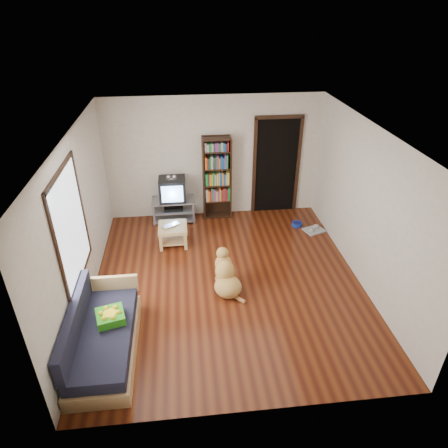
{
  "coord_description": "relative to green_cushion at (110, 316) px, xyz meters",
  "views": [
    {
      "loc": [
        -0.66,
        -5.43,
        4.27
      ],
      "look_at": [
        -0.02,
        0.4,
        0.9
      ],
      "focal_mm": 32.0,
      "sensor_mm": 36.0,
      "label": 1
    }
  ],
  "objects": [
    {
      "name": "laptop",
      "position": [
        0.83,
        2.48,
        -0.07
      ],
      "size": [
        0.4,
        0.37,
        0.03
      ],
      "primitive_type": "imported",
      "rotation": [
        0.0,
        0.0,
        0.56
      ],
      "color": "silver",
      "rests_on": "coffee_table"
    },
    {
      "name": "sofa",
      "position": [
        -0.12,
        -0.17,
        -0.22
      ],
      "size": [
        0.8,
        1.8,
        0.8
      ],
      "color": "tan",
      "rests_on": "ground"
    },
    {
      "name": "dog_bowl",
      "position": [
        3.45,
        2.92,
        -0.44
      ],
      "size": [
        0.22,
        0.22,
        0.08
      ],
      "primitive_type": "cylinder",
      "color": "navy",
      "rests_on": "ground"
    },
    {
      "name": "tv_stand",
      "position": [
        0.85,
        3.47,
        -0.21
      ],
      "size": [
        0.9,
        0.45,
        0.5
      ],
      "color": "#99999E",
      "rests_on": "ground"
    },
    {
      "name": "dog",
      "position": [
        1.7,
        1.0,
        -0.22
      ],
      "size": [
        0.52,
        0.82,
        0.71
      ],
      "color": "tan",
      "rests_on": "ground"
    },
    {
      "name": "wall_right",
      "position": [
        4.0,
        1.22,
        0.82
      ],
      "size": [
        0.0,
        5.0,
        5.0
      ],
      "primitive_type": "plane",
      "rotation": [
        1.57,
        0.0,
        -1.57
      ],
      "color": "silver",
      "rests_on": "ground"
    },
    {
      "name": "ceiling",
      "position": [
        1.75,
        1.22,
        2.12
      ],
      "size": [
        5.0,
        5.0,
        0.0
      ],
      "primitive_type": "plane",
      "rotation": [
        3.14,
        0.0,
        0.0
      ],
      "color": "white",
      "rests_on": "ground"
    },
    {
      "name": "green_cushion",
      "position": [
        0.0,
        0.0,
        0.0
      ],
      "size": [
        0.44,
        0.44,
        0.12
      ],
      "primitive_type": "cube",
      "rotation": [
        0.0,
        0.0,
        0.26
      ],
      "color": "#389B1C",
      "rests_on": "sofa"
    },
    {
      "name": "crt_tv",
      "position": [
        0.85,
        3.49,
        0.26
      ],
      "size": [
        0.55,
        0.52,
        0.58
      ],
      "color": "black",
      "rests_on": "tv_stand"
    },
    {
      "name": "coffee_table",
      "position": [
        0.83,
        2.51,
        -0.2
      ],
      "size": [
        0.55,
        0.55,
        0.4
      ],
      "color": "tan",
      "rests_on": "ground"
    },
    {
      "name": "wall_front",
      "position": [
        1.75,
        -1.28,
        0.82
      ],
      "size": [
        4.5,
        0.0,
        4.5
      ],
      "primitive_type": "plane",
      "rotation": [
        -1.57,
        0.0,
        0.0
      ],
      "color": "silver",
      "rests_on": "ground"
    },
    {
      "name": "ground",
      "position": [
        1.75,
        1.22,
        -0.48
      ],
      "size": [
        5.0,
        5.0,
        0.0
      ],
      "primitive_type": "plane",
      "color": "#5C260F",
      "rests_on": "ground"
    },
    {
      "name": "doorway",
      "position": [
        3.1,
        3.7,
        0.64
      ],
      "size": [
        1.03,
        0.05,
        2.19
      ],
      "color": "black",
      "rests_on": "wall_back"
    },
    {
      "name": "grey_rag",
      "position": [
        3.75,
        2.67,
        -0.47
      ],
      "size": [
        0.48,
        0.44,
        0.03
      ],
      "primitive_type": "cube",
      "rotation": [
        0.0,
        0.0,
        0.35
      ],
      "color": "#9E9E9E",
      "rests_on": "ground"
    },
    {
      "name": "window",
      "position": [
        -0.48,
        0.72,
        1.02
      ],
      "size": [
        0.03,
        1.46,
        1.7
      ],
      "color": "white",
      "rests_on": "wall_left"
    },
    {
      "name": "wall_back",
      "position": [
        1.75,
        3.72,
        0.82
      ],
      "size": [
        4.5,
        0.0,
        4.5
      ],
      "primitive_type": "plane",
      "rotation": [
        1.57,
        0.0,
        0.0
      ],
      "color": "silver",
      "rests_on": "ground"
    },
    {
      "name": "bookshelf",
      "position": [
        1.8,
        3.56,
        0.52
      ],
      "size": [
        0.6,
        0.3,
        1.8
      ],
      "color": "black",
      "rests_on": "ground"
    },
    {
      "name": "wall_left",
      "position": [
        -0.5,
        1.22,
        0.82
      ],
      "size": [
        0.0,
        5.0,
        5.0
      ],
      "primitive_type": "plane",
      "rotation": [
        1.57,
        0.0,
        1.57
      ],
      "color": "silver",
      "rests_on": "ground"
    }
  ]
}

